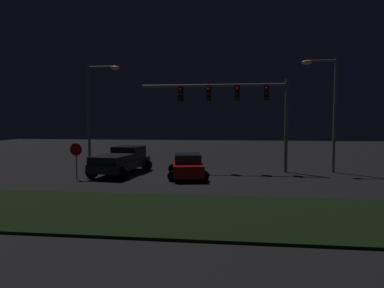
{
  "coord_description": "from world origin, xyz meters",
  "views": [
    {
      "loc": [
        2.53,
        -20.1,
        3.54
      ],
      "look_at": [
        0.19,
        0.27,
        2.09
      ],
      "focal_mm": 29.64,
      "sensor_mm": 36.0,
      "label": 1
    }
  ],
  "objects_px": {
    "pickup_truck": "(122,159)",
    "car_sedan": "(187,166)",
    "stop_sign": "(76,154)",
    "traffic_signal_gantry": "(238,100)",
    "street_lamp_left": "(95,103)",
    "street_lamp_right": "(328,101)"
  },
  "relations": [
    {
      "from": "pickup_truck",
      "to": "stop_sign",
      "type": "bearing_deg",
      "value": 148.13
    },
    {
      "from": "pickup_truck",
      "to": "car_sedan",
      "type": "xyz_separation_m",
      "value": [
        4.57,
        -0.84,
        -0.26
      ]
    },
    {
      "from": "stop_sign",
      "to": "car_sedan",
      "type": "bearing_deg",
      "value": 13.97
    },
    {
      "from": "traffic_signal_gantry",
      "to": "street_lamp_left",
      "type": "height_order",
      "value": "street_lamp_left"
    },
    {
      "from": "car_sedan",
      "to": "street_lamp_left",
      "type": "bearing_deg",
      "value": 54.28
    },
    {
      "from": "car_sedan",
      "to": "street_lamp_right",
      "type": "height_order",
      "value": "street_lamp_right"
    },
    {
      "from": "street_lamp_right",
      "to": "stop_sign",
      "type": "relative_size",
      "value": 3.52
    },
    {
      "from": "pickup_truck",
      "to": "car_sedan",
      "type": "distance_m",
      "value": 4.65
    },
    {
      "from": "street_lamp_right",
      "to": "car_sedan",
      "type": "bearing_deg",
      "value": -162.2
    },
    {
      "from": "pickup_truck",
      "to": "traffic_signal_gantry",
      "type": "relative_size",
      "value": 0.54
    },
    {
      "from": "street_lamp_left",
      "to": "street_lamp_right",
      "type": "xyz_separation_m",
      "value": [
        17.04,
        -0.72,
        -0.03
      ]
    },
    {
      "from": "street_lamp_left",
      "to": "stop_sign",
      "type": "xyz_separation_m",
      "value": [
        1.06,
        -5.37,
        -3.42
      ]
    },
    {
      "from": "traffic_signal_gantry",
      "to": "street_lamp_right",
      "type": "xyz_separation_m",
      "value": [
        6.17,
        0.26,
        -0.08
      ]
    },
    {
      "from": "pickup_truck",
      "to": "traffic_signal_gantry",
      "type": "bearing_deg",
      "value": -68.61
    },
    {
      "from": "car_sedan",
      "to": "stop_sign",
      "type": "distance_m",
      "value": 6.86
    },
    {
      "from": "traffic_signal_gantry",
      "to": "stop_sign",
      "type": "height_order",
      "value": "traffic_signal_gantry"
    },
    {
      "from": "car_sedan",
      "to": "street_lamp_right",
      "type": "bearing_deg",
      "value": -81.98
    },
    {
      "from": "traffic_signal_gantry",
      "to": "street_lamp_left",
      "type": "relative_size",
      "value": 1.31
    },
    {
      "from": "street_lamp_right",
      "to": "traffic_signal_gantry",
      "type": "bearing_deg",
      "value": -177.6
    },
    {
      "from": "street_lamp_right",
      "to": "pickup_truck",
      "type": "bearing_deg",
      "value": -171.15
    },
    {
      "from": "pickup_truck",
      "to": "car_sedan",
      "type": "bearing_deg",
      "value": -92.82
    },
    {
      "from": "car_sedan",
      "to": "street_lamp_left",
      "type": "distance_m",
      "value": 9.52
    }
  ]
}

